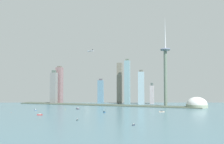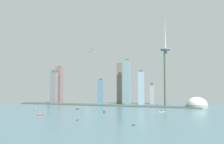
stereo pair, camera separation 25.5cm
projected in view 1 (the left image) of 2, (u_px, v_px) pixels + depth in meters
The scene contains 24 objects.
ground_plane at pixel (36, 128), 448.67m from camera, with size 6000.00×6000.00×0.00m, color slate.
waterfront_pier at pixel (104, 105), 886.00m from camera, with size 706.13×53.39×2.58m, color #434E42.
observation_tower at pixel (165, 65), 869.23m from camera, with size 38.47×38.47×341.15m.
stadium_dome at pixel (197, 105), 812.96m from camera, with size 74.01×74.01×51.40m.
skyscraper_0 at pixel (152, 94), 942.66m from camera, with size 15.55×18.98×86.00m.
skyscraper_1 at pixel (120, 83), 969.58m from camera, with size 20.36×23.71×170.40m.
skyscraper_2 at pixel (127, 82), 915.06m from camera, with size 20.74×21.12×181.51m.
skyscraper_3 at pixel (54, 88), 947.80m from camera, with size 25.88×19.11×137.91m.
skyscraper_4 at pixel (51, 94), 1030.79m from camera, with size 25.08×24.34×70.02m.
skyscraper_5 at pixel (87, 89), 1015.25m from camera, with size 12.11×23.30×119.49m.
skyscraper_6 at pixel (101, 91), 1002.66m from camera, with size 24.15×27.67×103.72m.
skyscraper_7 at pixel (59, 85), 977.48m from camera, with size 23.83×26.07×157.29m.
skyscraper_8 at pixel (141, 88), 921.26m from camera, with size 23.53×12.91×138.21m.
boat_0 at pixel (134, 125), 480.46m from camera, with size 5.08×6.38×3.81m.
boat_1 at pixel (104, 112), 681.37m from camera, with size 9.89×11.53×9.47m.
boat_2 at pixel (77, 120), 542.01m from camera, with size 2.62×6.70×7.78m.
boat_3 at pixel (162, 112), 688.09m from camera, with size 16.80×8.45×4.18m.
boat_4 at pixel (40, 115), 625.19m from camera, with size 14.54×7.20×3.83m.
boat_5 at pixel (78, 109), 764.57m from camera, with size 15.19×15.53×4.55m.
boat_6 at pixel (35, 110), 734.25m from camera, with size 11.37×10.19×3.30m.
channel_buoy_0 at pixel (11, 112), 681.81m from camera, with size 1.26×1.26×1.86m, color #E54C19.
channel_buoy_1 at pixel (151, 113), 668.12m from camera, with size 1.07×1.07×1.61m, color green.
channel_buoy_2 at pixel (65, 109), 754.55m from camera, with size 1.37×1.37×2.44m, color yellow.
airplane at pixel (90, 51), 901.96m from camera, with size 30.81×30.39×8.07m.
Camera 1 is at (261.70, -398.53, 91.69)m, focal length 36.89 mm.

